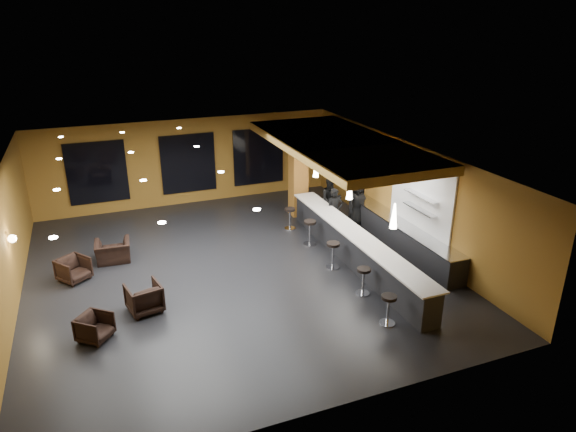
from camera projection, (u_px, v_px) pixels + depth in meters
name	position (u px, v px, depth m)	size (l,w,h in m)	color
floor	(234.00, 271.00, 15.86)	(12.00, 13.00, 0.10)	black
ceiling	(229.00, 158.00, 14.54)	(12.00, 13.00, 0.10)	black
wall_back	(188.00, 162.00, 20.86)	(12.00, 0.10, 3.50)	brown
wall_front	(328.00, 338.00, 9.54)	(12.00, 0.10, 3.50)	brown
wall_left	(3.00, 249.00, 13.13)	(0.10, 13.00, 3.50)	brown
wall_right	(405.00, 192.00, 17.27)	(0.10, 13.00, 3.50)	brown
wood_soffit	(339.00, 144.00, 16.84)	(3.60, 8.00, 0.28)	olive
window_left	(97.00, 173.00, 19.59)	(2.20, 0.06, 2.40)	black
window_center	(188.00, 163.00, 20.78)	(2.20, 0.06, 2.40)	black
window_right	(258.00, 156.00, 21.81)	(2.20, 0.06, 2.40)	black
tile_backsplash	(421.00, 195.00, 16.28)	(0.06, 3.20, 2.40)	white
bar_counter	(355.00, 249.00, 16.04)	(0.60, 8.00, 1.00)	black
bar_top	(355.00, 234.00, 15.85)	(0.78, 8.10, 0.05)	silver
prep_counter	(400.00, 236.00, 17.19)	(0.70, 6.00, 0.86)	black
prep_top	(401.00, 223.00, 17.02)	(0.72, 6.00, 0.03)	silver
wall_shelf_lower	(420.00, 209.00, 16.21)	(0.30, 1.50, 0.03)	silver
wall_shelf_upper	(421.00, 196.00, 16.04)	(0.30, 1.50, 0.03)	silver
column	(298.00, 171.00, 19.56)	(0.60, 0.60, 3.50)	#995F22
wall_sconce	(12.00, 239.00, 13.60)	(0.22, 0.22, 0.22)	#FFE5B2
pendant_0	(394.00, 216.00, 13.63)	(0.20, 0.20, 0.70)	white
pendant_1	(350.00, 188.00, 15.80)	(0.20, 0.20, 0.70)	white
pendant_2	(316.00, 167.00, 17.96)	(0.20, 0.20, 0.70)	white
staff_a	(335.00, 211.00, 18.21)	(0.60, 0.40, 1.66)	black
staff_b	(331.00, 199.00, 19.27)	(0.83, 0.65, 1.71)	black
staff_c	(357.00, 203.00, 18.85)	(0.85, 0.55, 1.74)	black
armchair_a	(95.00, 327.00, 12.34)	(0.70, 0.72, 0.66)	black
armchair_b	(144.00, 298.00, 13.50)	(0.84, 0.87, 0.79)	black
armchair_c	(74.00, 269.00, 15.07)	(0.77, 0.79, 0.72)	black
armchair_d	(113.00, 251.00, 16.25)	(1.06, 0.93, 0.69)	black
bar_stool_0	(388.00, 306.00, 12.88)	(0.41, 0.41, 0.81)	silver
bar_stool_1	(363.00, 278.00, 14.28)	(0.40, 0.40, 0.80)	silver
bar_stool_2	(333.00, 252.00, 15.76)	(0.43, 0.43, 0.84)	silver
bar_stool_3	(310.00, 229.00, 17.35)	(0.44, 0.44, 0.87)	silver
bar_stool_4	(290.00, 216.00, 18.65)	(0.41, 0.41, 0.80)	silver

